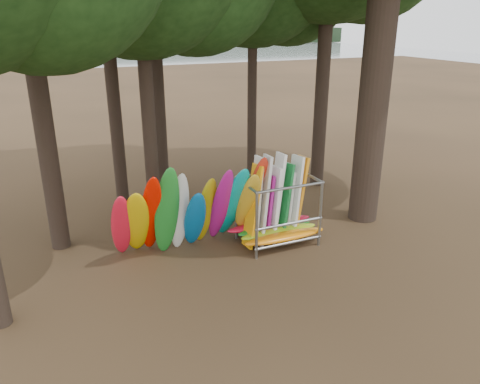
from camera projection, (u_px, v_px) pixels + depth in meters
name	position (u px, v px, depth m)	size (l,w,h in m)	color
ground	(240.00, 253.00, 14.50)	(120.00, 120.00, 0.00)	#47331E
lake	(69.00, 69.00, 65.91)	(160.00, 160.00, 0.00)	gray
far_shore	(48.00, 40.00, 108.06)	(160.00, 4.00, 4.00)	black
kayak_row	(195.00, 211.00, 14.19)	(5.04, 2.14, 3.15)	red
storage_rack	(277.00, 212.00, 14.88)	(3.05, 1.59, 2.92)	gray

